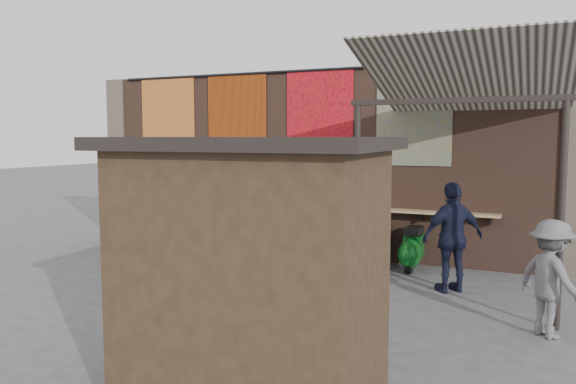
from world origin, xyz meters
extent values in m
plane|color=#474749|center=(0.00, 0.00, 0.00)|extent=(70.00, 70.00, 0.00)
cube|color=brown|center=(0.00, 2.70, 2.00)|extent=(10.00, 0.40, 4.00)
cube|color=#4C4238|center=(-5.20, 2.70, 2.00)|extent=(0.50, 0.50, 4.00)
cube|color=#4C4238|center=(5.20, 2.70, 2.00)|extent=(0.50, 0.50, 4.00)
cube|color=#9E7A51|center=(0.00, 2.33, 1.10)|extent=(8.00, 0.32, 0.05)
cube|color=white|center=(-0.86, 2.30, 1.24)|extent=(0.57, 0.29, 0.23)
cube|color=maroon|center=(-3.60, 2.48, 3.00)|extent=(1.50, 0.02, 2.00)
cube|color=#D24A0C|center=(-1.70, 2.48, 3.00)|extent=(1.50, 0.02, 2.00)
cube|color=red|center=(0.30, 2.48, 3.00)|extent=(1.50, 0.02, 2.00)
cube|color=navy|center=(2.30, 2.48, 3.00)|extent=(1.50, 0.02, 2.00)
cylinder|color=black|center=(0.00, 2.47, 3.98)|extent=(9.50, 0.06, 0.06)
imported|color=#88A5C6|center=(-3.35, 1.40, 0.87)|extent=(0.69, 0.50, 1.74)
imported|color=#31262B|center=(-2.70, 1.40, 0.88)|extent=(1.00, 0.86, 1.76)
imported|color=black|center=(3.35, 0.72, 0.92)|extent=(1.12, 1.02, 1.84)
imported|color=#5A595E|center=(4.80, -0.93, 0.76)|extent=(1.10, 1.10, 1.53)
imported|color=#817852|center=(1.54, 1.24, 0.87)|extent=(1.01, 0.95, 1.74)
cube|color=black|center=(2.14, -4.02, 1.23)|extent=(2.33, 1.78, 2.46)
cube|color=black|center=(2.14, -4.02, 2.52)|extent=(2.61, 2.05, 0.12)
cube|color=gold|center=(2.11, -3.14, 1.78)|extent=(1.20, 0.08, 0.50)
cube|color=#473321|center=(2.11, -3.14, 0.90)|extent=(1.88, 0.17, 0.06)
cube|color=beige|center=(3.50, 0.90, 3.55)|extent=(3.20, 3.28, 0.97)
cube|color=#33261C|center=(3.50, 2.49, 3.95)|extent=(3.30, 0.08, 0.12)
cube|color=black|center=(3.50, -0.60, 3.08)|extent=(3.00, 0.08, 0.08)
cylinder|color=black|center=(2.10, -0.60, 1.55)|extent=(0.09, 0.09, 3.10)
cylinder|color=black|center=(4.90, -0.60, 1.55)|extent=(0.09, 0.09, 3.10)
camera|label=1|loc=(4.60, -8.74, 2.58)|focal=35.00mm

